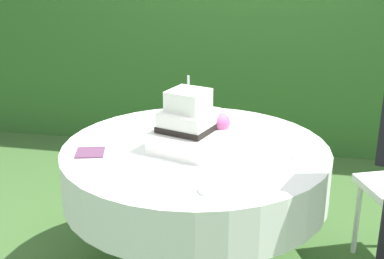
% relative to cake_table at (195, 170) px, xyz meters
% --- Properties ---
extents(cake_table, '(1.35, 1.35, 0.74)m').
position_rel_cake_table_xyz_m(cake_table, '(0.00, 0.00, 0.00)').
color(cake_table, '#4C4C51').
rests_on(cake_table, ground_plane).
extents(wedding_cake, '(0.39, 0.39, 0.38)m').
position_rel_cake_table_xyz_m(wedding_cake, '(-0.02, -0.04, 0.24)').
color(wedding_cake, white).
rests_on(wedding_cake, cake_table).
extents(serving_plate_near, '(0.11, 0.11, 0.01)m').
position_rel_cake_table_xyz_m(serving_plate_near, '(0.54, -0.05, 0.13)').
color(serving_plate_near, white).
rests_on(serving_plate_near, cake_table).
extents(serving_plate_far, '(0.12, 0.12, 0.01)m').
position_rel_cake_table_xyz_m(serving_plate_far, '(0.17, -0.47, 0.13)').
color(serving_plate_far, white).
rests_on(serving_plate_far, cake_table).
extents(serving_plate_left, '(0.15, 0.15, 0.01)m').
position_rel_cake_table_xyz_m(serving_plate_left, '(0.30, -0.10, 0.13)').
color(serving_plate_left, white).
rests_on(serving_plate_left, cake_table).
extents(napkin_stack, '(0.17, 0.17, 0.01)m').
position_rel_cake_table_xyz_m(napkin_stack, '(-0.49, -0.19, 0.13)').
color(napkin_stack, '#603856').
rests_on(napkin_stack, cake_table).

